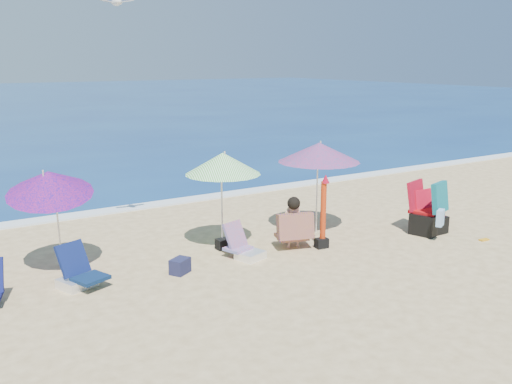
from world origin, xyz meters
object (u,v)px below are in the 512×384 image
umbrella_turquoise (319,152)px  seagull (117,2)px  chair_navy (79,276)px  person_center (294,223)px  chair_rainbow (244,249)px  umbrella_blue (49,183)px  camp_chair_left (431,220)px  umbrella_striped (223,164)px  furled_umbrella (324,208)px  camp_chair_right (428,215)px

umbrella_turquoise → seagull: seagull is taller
chair_navy → person_center: (3.92, -0.25, 0.30)m
seagull → chair_rainbow: bearing=-51.9°
umbrella_turquoise → umbrella_blue: size_ratio=1.12×
person_center → umbrella_turquoise: bearing=29.6°
person_center → seagull: seagull is taller
camp_chair_left → umbrella_striped: bearing=161.5°
umbrella_blue → chair_rainbow: 3.47m
umbrella_turquoise → person_center: umbrella_turquoise is taller
chair_rainbow → person_center: size_ratio=0.77×
umbrella_blue → seagull: seagull is taller
umbrella_striped → chair_navy: 3.19m
furled_umbrella → camp_chair_right: (2.34, -0.44, -0.37)m
camp_chair_right → furled_umbrella: bearing=169.4°
chair_navy → umbrella_blue: bearing=101.0°
camp_chair_left → seagull: 7.36m
camp_chair_right → umbrella_turquoise: bearing=145.1°
chair_navy → camp_chair_left: 6.95m
umbrella_striped → furled_umbrella: bearing=-30.7°
furled_umbrella → umbrella_turquoise: bearing=58.1°
camp_chair_left → camp_chair_right: camp_chair_right is taller
umbrella_blue → person_center: size_ratio=1.88×
camp_chair_right → umbrella_blue: bearing=165.8°
umbrella_blue → seagull: (1.56, 0.86, 2.90)m
umbrella_turquoise → person_center: (-1.01, -0.57, -1.17)m
furled_umbrella → person_center: 0.63m
furled_umbrella → chair_navy: 4.48m
umbrella_turquoise → camp_chair_right: (1.82, -1.27, -1.26)m
person_center → furled_umbrella: bearing=-27.6°
umbrella_blue → chair_rainbow: umbrella_blue is taller
chair_navy → camp_chair_right: bearing=-8.0°
camp_chair_right → umbrella_striped: bearing=160.6°
umbrella_turquoise → camp_chair_left: size_ratio=2.44×
camp_chair_left → chair_rainbow: bearing=169.9°
umbrella_striped → camp_chair_right: 4.35m
umbrella_turquoise → furled_umbrella: size_ratio=1.50×
chair_navy → camp_chair_right: camp_chair_right is taller
chair_navy → chair_rainbow: chair_navy is taller
umbrella_blue → furled_umbrella: bearing=-16.0°
camp_chair_left → furled_umbrella: bearing=170.5°
umbrella_turquoise → person_center: 1.65m
furled_umbrella → chair_rainbow: bearing=169.0°
umbrella_blue → furled_umbrella: 4.82m
umbrella_turquoise → furled_umbrella: 1.32m
furled_umbrella → camp_chair_right: furled_umbrella is taller
camp_chair_left → person_center: (-2.97, 0.67, 0.23)m
umbrella_blue → chair_navy: 1.58m
camp_chair_right → seagull: (-5.35, 2.61, 4.03)m
seagull → umbrella_turquoise: bearing=-20.8°
camp_chair_right → seagull: size_ratio=1.60×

